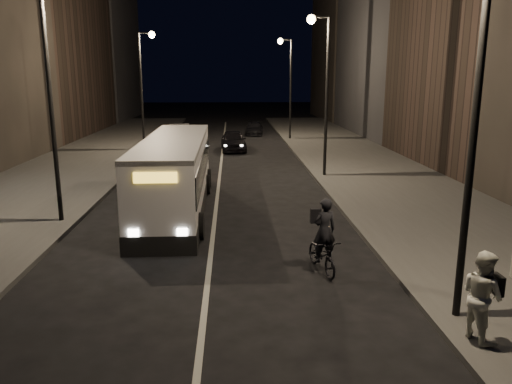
{
  "coord_description": "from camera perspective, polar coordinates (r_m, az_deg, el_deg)",
  "views": [
    {
      "loc": [
        0.68,
        -13.91,
        5.32
      ],
      "look_at": [
        1.48,
        2.42,
        1.5
      ],
      "focal_mm": 35.0,
      "sensor_mm": 36.0,
      "label": 1
    }
  ],
  "objects": [
    {
      "name": "streetlight_right_far",
      "position": [
        42.17,
        3.63,
        13.18
      ],
      "size": [
        1.2,
        0.44,
        8.12
      ],
      "color": "black",
      "rests_on": "sidewalk_right"
    },
    {
      "name": "car_mid",
      "position": [
        41.78,
        -8.72,
        6.74
      ],
      "size": [
        1.81,
        4.68,
        1.52
      ],
      "primitive_type": "imported",
      "rotation": [
        0.0,
        0.0,
        3.19
      ],
      "color": "#323234",
      "rests_on": "ground"
    },
    {
      "name": "sidewalk_left",
      "position": [
        29.84,
        -20.68,
        2.19
      ],
      "size": [
        7.0,
        70.0,
        0.16
      ],
      "primitive_type": "cube",
      "color": "#3A3A37",
      "rests_on": "ground"
    },
    {
      "name": "pedestrian_woman",
      "position": [
        11.02,
        24.43,
        -10.7
      ],
      "size": [
        0.92,
        1.05,
        1.85
      ],
      "primitive_type": "imported",
      "rotation": [
        0.0,
        0.0,
        1.85
      ],
      "color": "silver",
      "rests_on": "sidewalk_right"
    },
    {
      "name": "streetlight_right_mid",
      "position": [
        26.32,
        7.58,
        13.13
      ],
      "size": [
        1.2,
        0.44,
        8.12
      ],
      "color": "black",
      "rests_on": "sidewalk_right"
    },
    {
      "name": "sidewalk_right",
      "position": [
        29.45,
        12.66,
        2.58
      ],
      "size": [
        7.0,
        70.0,
        0.16
      ],
      "primitive_type": "cube",
      "color": "#3A3A37",
      "rests_on": "ground"
    },
    {
      "name": "car_near",
      "position": [
        36.32,
        -2.6,
        5.89
      ],
      "size": [
        1.93,
        4.39,
        1.47
      ],
      "primitive_type": "imported",
      "rotation": [
        0.0,
        0.0,
        0.05
      ],
      "color": "black",
      "rests_on": "ground"
    },
    {
      "name": "cyclist_on_bicycle",
      "position": [
        13.91,
        7.64,
        -6.3
      ],
      "size": [
        1.01,
        1.95,
        2.14
      ],
      "rotation": [
        0.0,
        0.0,
        0.2
      ],
      "color": "black",
      "rests_on": "ground"
    },
    {
      "name": "car_far",
      "position": [
        46.38,
        -0.19,
        7.26
      ],
      "size": [
        1.83,
        3.94,
        1.11
      ],
      "primitive_type": "imported",
      "rotation": [
        0.0,
        0.0,
        -0.07
      ],
      "color": "black",
      "rests_on": "ground"
    },
    {
      "name": "building_row_right",
      "position": [
        44.45,
        18.44,
        19.21
      ],
      "size": [
        8.0,
        61.0,
        21.0
      ],
      "primitive_type": "cube",
      "color": "black",
      "rests_on": "ground"
    },
    {
      "name": "ground",
      "position": [
        14.91,
        -5.27,
        -7.82
      ],
      "size": [
        180.0,
        180.0,
        0.0
      ],
      "primitive_type": "plane",
      "color": "black",
      "rests_on": "ground"
    },
    {
      "name": "building_row_left",
      "position": [
        45.92,
        -25.56,
        19.04
      ],
      "size": [
        8.0,
        61.0,
        22.0
      ],
      "primitive_type": "cube",
      "color": "black",
      "rests_on": "ground"
    },
    {
      "name": "streetlight_left_far",
      "position": [
        36.41,
        -12.63,
        12.91
      ],
      "size": [
        1.2,
        0.44,
        8.12
      ],
      "color": "black",
      "rests_on": "sidewalk_left"
    },
    {
      "name": "streetlight_right_near",
      "position": [
        10.95,
        22.92,
        12.36
      ],
      "size": [
        1.2,
        0.44,
        8.12
      ],
      "color": "black",
      "rests_on": "sidewalk_right"
    },
    {
      "name": "streetlight_left_near",
      "position": [
        18.89,
        -21.89,
        12.36
      ],
      "size": [
        1.2,
        0.44,
        8.12
      ],
      "color": "black",
      "rests_on": "sidewalk_left"
    },
    {
      "name": "city_bus",
      "position": [
        20.21,
        -9.23,
        2.34
      ],
      "size": [
        2.64,
        10.89,
        2.92
      ],
      "rotation": [
        0.0,
        0.0,
        0.01
      ],
      "color": "silver",
      "rests_on": "ground"
    }
  ]
}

